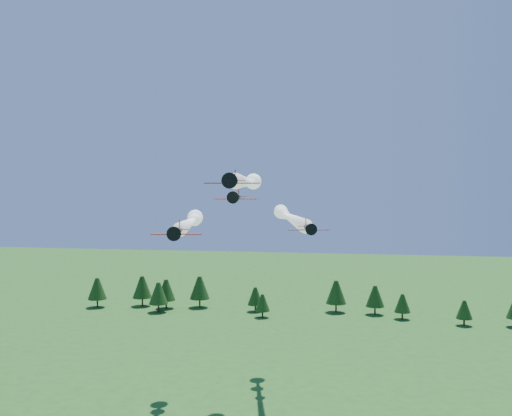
% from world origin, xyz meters
% --- Properties ---
extents(plane_lead, '(11.01, 53.19, 3.70)m').
position_xyz_m(plane_lead, '(-2.16, 18.55, 47.30)').
color(plane_lead, black).
rests_on(plane_lead, ground).
extents(plane_left, '(13.93, 46.14, 3.70)m').
position_xyz_m(plane_left, '(-15.18, 22.58, 38.92)').
color(plane_left, black).
rests_on(plane_left, ground).
extents(plane_right, '(16.77, 59.69, 3.70)m').
position_xyz_m(plane_right, '(4.41, 34.46, 39.51)').
color(plane_right, black).
rests_on(plane_right, ground).
extents(plane_slot, '(7.79, 8.46, 2.74)m').
position_xyz_m(plane_slot, '(-2.33, 7.71, 44.51)').
color(plane_slot, black).
rests_on(plane_slot, ground).
extents(treeline, '(165.65, 19.71, 11.92)m').
position_xyz_m(treeline, '(-9.52, 111.13, 6.85)').
color(treeline, '#382314').
rests_on(treeline, ground).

